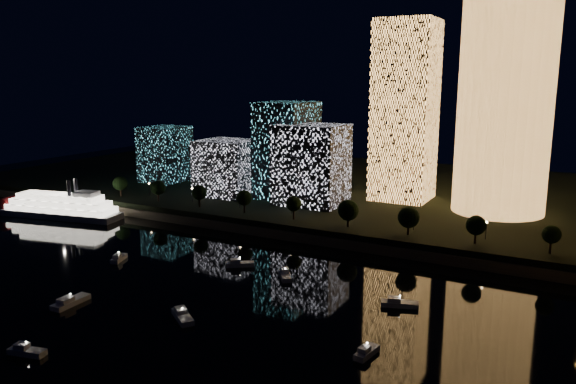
# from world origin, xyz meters

# --- Properties ---
(ground) EXTENTS (520.00, 520.00, 0.00)m
(ground) POSITION_xyz_m (0.00, 0.00, 0.00)
(ground) COLOR black
(ground) RESTS_ON ground
(far_bank) EXTENTS (420.00, 160.00, 5.00)m
(far_bank) POSITION_xyz_m (0.00, 160.00, 2.50)
(far_bank) COLOR black
(far_bank) RESTS_ON ground
(seawall) EXTENTS (420.00, 6.00, 3.00)m
(seawall) POSITION_xyz_m (0.00, 82.00, 1.50)
(seawall) COLOR #6B5E4C
(seawall) RESTS_ON ground
(tower_cylindrical) EXTENTS (34.00, 34.00, 80.68)m
(tower_cylindrical) POSITION_xyz_m (29.44, 133.36, 45.47)
(tower_cylindrical) COLOR #FFAB51
(tower_cylindrical) RESTS_ON far_bank
(tower_rectangular) EXTENTS (21.84, 21.84, 69.49)m
(tower_rectangular) POSITION_xyz_m (-7.82, 138.94, 39.75)
(tower_rectangular) COLOR #FFAB51
(tower_rectangular) RESTS_ON far_bank
(midrise_blocks) EXTENTS (103.15, 32.73, 38.20)m
(midrise_blocks) POSITION_xyz_m (-62.29, 117.97, 20.32)
(midrise_blocks) COLOR white
(midrise_blocks) RESTS_ON far_bank
(riverboat) EXTENTS (52.77, 20.29, 15.59)m
(riverboat) POSITION_xyz_m (-121.77, 65.57, 4.00)
(riverboat) COLOR silver
(riverboat) RESTS_ON ground
(motorboats) EXTENTS (124.20, 87.69, 2.78)m
(motorboats) POSITION_xyz_m (-9.00, 13.48, 0.81)
(motorboats) COLOR silver
(motorboats) RESTS_ON ground
(esplanade_trees) EXTENTS (165.54, 6.90, 8.95)m
(esplanade_trees) POSITION_xyz_m (-28.53, 88.00, 10.47)
(esplanade_trees) COLOR black
(esplanade_trees) RESTS_ON far_bank
(street_lamps) EXTENTS (132.70, 0.70, 5.65)m
(street_lamps) POSITION_xyz_m (-34.00, 94.00, 9.02)
(street_lamps) COLOR black
(street_lamps) RESTS_ON far_bank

